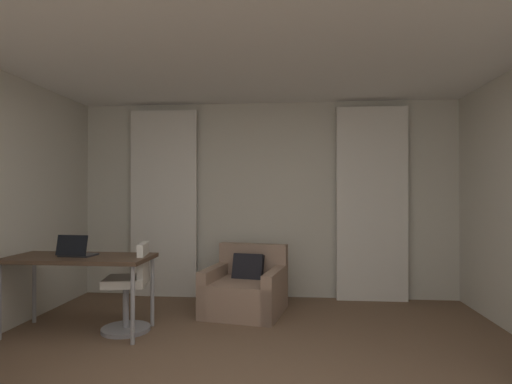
{
  "coord_description": "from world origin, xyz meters",
  "views": [
    {
      "loc": [
        0.37,
        -2.55,
        1.38
      ],
      "look_at": [
        0.01,
        1.43,
        1.4
      ],
      "focal_mm": 29.07,
      "sensor_mm": 36.0,
      "label": 1
    }
  ],
  "objects_px": {
    "desk": "(80,263)",
    "laptop": "(76,252)",
    "armchair": "(246,290)",
    "desk_chair": "(130,292)"
  },
  "relations": [
    {
      "from": "desk",
      "to": "laptop",
      "type": "relative_size",
      "value": 4.11
    },
    {
      "from": "armchair",
      "to": "laptop",
      "type": "relative_size",
      "value": 2.9
    },
    {
      "from": "desk_chair",
      "to": "laptop",
      "type": "distance_m",
      "value": 0.66
    },
    {
      "from": "armchair",
      "to": "desk_chair",
      "type": "relative_size",
      "value": 1.12
    },
    {
      "from": "desk",
      "to": "armchair",
      "type": "bearing_deg",
      "value": 28.44
    },
    {
      "from": "desk",
      "to": "laptop",
      "type": "distance_m",
      "value": 0.11
    },
    {
      "from": "armchair",
      "to": "desk",
      "type": "xyz_separation_m",
      "value": [
        -1.56,
        -0.85,
        0.44
      ]
    },
    {
      "from": "armchair",
      "to": "laptop",
      "type": "bearing_deg",
      "value": -151.43
    },
    {
      "from": "desk_chair",
      "to": "desk",
      "type": "bearing_deg",
      "value": -169.2
    },
    {
      "from": "armchair",
      "to": "desk_chair",
      "type": "xyz_separation_m",
      "value": [
        -1.08,
        -0.75,
        0.14
      ]
    }
  ]
}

